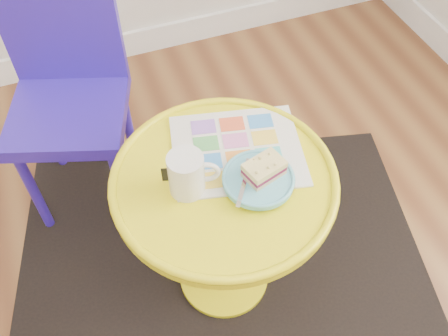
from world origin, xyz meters
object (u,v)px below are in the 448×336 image
object	(u,v)px
chair	(68,88)
mug	(187,173)
plate	(258,180)
side_table	(224,213)
newspaper	(237,150)

from	to	relation	value
chair	mug	distance (m)	0.59
mug	plate	xyz separation A→B (m)	(0.16, -0.05, -0.04)
side_table	newspaper	world-z (taller)	newspaper
chair	mug	bearing A→B (deg)	-50.18
chair	newspaper	size ratio (longest dim) A/B	2.41
chair	plate	size ratio (longest dim) A/B	4.56
side_table	chair	bearing A→B (deg)	118.59
newspaper	plate	distance (m)	0.12
chair	plate	xyz separation A→B (m)	(0.36, -0.59, 0.09)
mug	plate	bearing A→B (deg)	2.64
chair	mug	xyz separation A→B (m)	(0.21, -0.54, 0.13)
chair	mug	world-z (taller)	chair
side_table	mug	world-z (taller)	mug
side_table	mug	xyz separation A→B (m)	(-0.09, 0.00, 0.20)
side_table	plate	xyz separation A→B (m)	(0.07, -0.04, 0.16)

